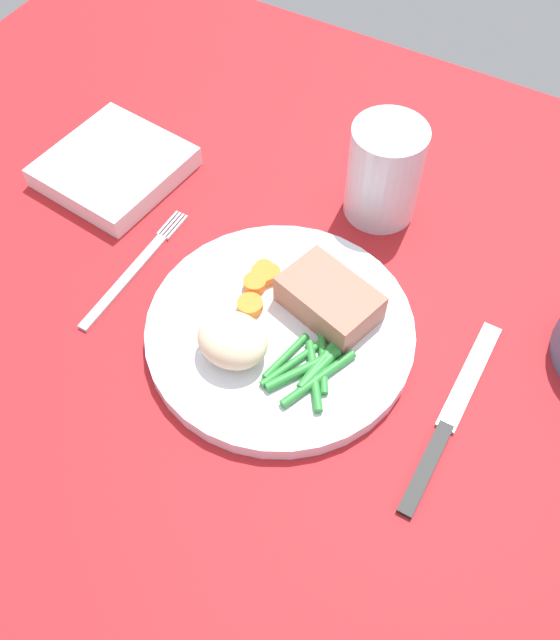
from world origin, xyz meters
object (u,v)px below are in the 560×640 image
dinner_plate (280,331)px  knife (450,418)px  fork (135,269)px  meat_portion (333,300)px  napkin (114,167)px  water_glass (384,177)px

dinner_plate → knife: 16.81cm
dinner_plate → fork: size_ratio=1.48×
meat_portion → napkin: meat_portion is taller
fork → knife: bearing=0.4°
meat_portion → fork: 20.25cm
meat_portion → water_glass: bearing=98.1°
meat_portion → knife: (13.48, -4.15, -2.99)cm
knife → water_glass: (-15.67, 19.40, 4.35)cm
fork → knife: 33.09cm
meat_portion → napkin: size_ratio=0.64×
meat_portion → water_glass: size_ratio=0.84×
fork → knife: size_ratio=0.81×
dinner_plate → water_glass: size_ratio=2.35×
meat_portion → water_glass: water_glass is taller
knife → dinner_plate: bearing=-176.4°
meat_portion → knife: size_ratio=0.43×
fork → napkin: 13.87cm
knife → water_glass: size_ratio=1.97×
fork → knife: (33.09, -0.03, -0.00)cm
dinner_plate → water_glass: 19.51cm
water_glass → napkin: size_ratio=0.77×
dinner_plate → meat_portion: size_ratio=2.81×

